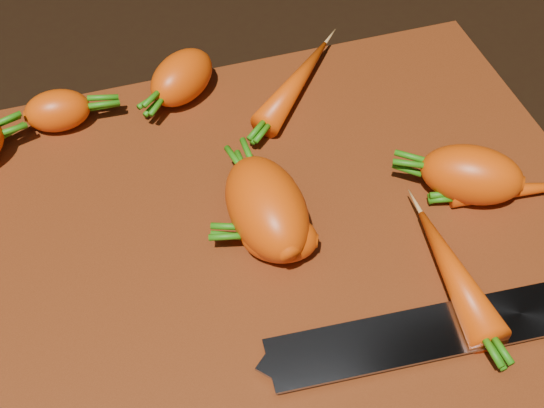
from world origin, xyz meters
name	(u,v)px	position (x,y,z in m)	size (l,w,h in m)	color
ground	(276,243)	(0.00, 0.00, -0.01)	(2.00, 2.00, 0.01)	black
cutting_board	(276,234)	(0.00, 0.00, 0.01)	(0.50, 0.40, 0.01)	brown
carrot_1	(279,237)	(0.00, -0.02, 0.03)	(0.06, 0.04, 0.04)	#EF4803
carrot_2	(267,208)	(-0.01, 0.00, 0.04)	(0.09, 0.06, 0.06)	#EF4803
carrot_3	(182,77)	(-0.03, 0.17, 0.03)	(0.07, 0.04, 0.04)	#EF4803
carrot_4	(57,111)	(-0.14, 0.16, 0.03)	(0.05, 0.04, 0.04)	#EF4803
carrot_5	(472,175)	(0.15, -0.01, 0.03)	(0.08, 0.05, 0.05)	#EF4803
carrot_6	(296,83)	(0.06, 0.14, 0.02)	(0.12, 0.03, 0.03)	#EF4803
carrot_7	(518,190)	(0.19, -0.03, 0.02)	(0.11, 0.02, 0.02)	#EF4803
carrot_8	(454,273)	(0.10, -0.09, 0.03)	(0.11, 0.03, 0.03)	#EF4803
knife	(460,327)	(0.09, -0.12, 0.02)	(0.36, 0.06, 0.02)	gray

